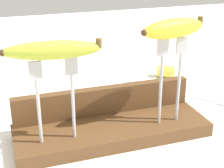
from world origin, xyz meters
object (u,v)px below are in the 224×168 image
at_px(fork_stand_right, 171,74).
at_px(banana_raised_right, 174,28).
at_px(fork_fallen_near, 120,84).
at_px(fork_stand_left, 55,93).
at_px(banana_chunk_near, 166,71).
at_px(banana_raised_left, 52,50).
at_px(fork_fallen_far, 211,100).

bearing_deg(fork_stand_right, banana_raised_right, -168.88).
xyz_separation_m(fork_stand_right, fork_fallen_near, (-0.01, 0.31, -0.15)).
bearing_deg(fork_stand_left, fork_stand_right, 0.00).
bearing_deg(fork_fallen_near, banana_raised_right, -88.84).
distance_m(banana_raised_right, banana_chunk_near, 0.44).
xyz_separation_m(fork_stand_left, fork_stand_right, (0.26, 0.00, 0.01)).
bearing_deg(fork_fallen_near, banana_raised_left, -128.89).
bearing_deg(fork_fallen_far, banana_raised_left, -165.71).
height_order(fork_stand_right, banana_chunk_near, fork_stand_right).
height_order(fork_stand_left, fork_fallen_far, fork_stand_left).
bearing_deg(banana_raised_right, banana_chunk_near, 63.61).
distance_m(fork_stand_left, banana_chunk_near, 0.55).
distance_m(banana_raised_right, fork_fallen_far, 0.34).
distance_m(fork_stand_right, banana_raised_right, 0.10).
distance_m(banana_raised_left, fork_fallen_far, 0.52).
xyz_separation_m(banana_raised_left, banana_raised_right, (0.26, -0.00, 0.02)).
bearing_deg(banana_raised_left, fork_stand_left, -7.25).
bearing_deg(fork_fallen_far, fork_stand_right, -149.60).
relative_size(fork_stand_right, banana_chunk_near, 2.87).
relative_size(fork_stand_left, fork_fallen_far, 1.39).
relative_size(fork_stand_right, fork_fallen_near, 1.04).
xyz_separation_m(banana_raised_left, fork_fallen_far, (0.45, 0.12, -0.22)).
height_order(fork_stand_right, fork_fallen_far, fork_stand_right).
bearing_deg(fork_stand_right, banana_raised_left, 180.00).
distance_m(fork_stand_left, fork_fallen_near, 0.42).
bearing_deg(fork_fallen_near, banana_chunk_near, 6.80).
xyz_separation_m(fork_stand_right, banana_raised_left, (-0.26, 0.00, 0.08)).
xyz_separation_m(fork_stand_left, banana_raised_right, (0.26, -0.00, 0.11)).
distance_m(fork_stand_left, banana_raised_left, 0.09).
bearing_deg(fork_stand_left, banana_raised_right, -0.00).
bearing_deg(banana_raised_right, fork_stand_left, 180.00).
height_order(banana_raised_right, banana_chunk_near, banana_raised_right).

